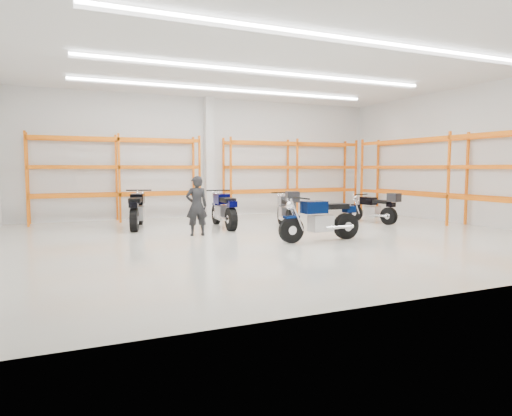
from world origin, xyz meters
name	(u,v)px	position (x,y,z in m)	size (l,w,h in m)	color
ground	(276,237)	(0.00, 0.00, 0.00)	(14.00, 14.00, 0.00)	beige
room_shell	(277,113)	(0.00, 0.03, 3.28)	(14.02, 12.02, 4.51)	silver
motorcycle_main	(323,220)	(0.82, -1.01, 0.53)	(2.28, 0.76, 1.12)	black
motorcycle_back_a	(137,211)	(-3.13, 3.26, 0.54)	(0.99, 2.32, 1.16)	black
motorcycle_back_b	(224,210)	(-0.64, 2.36, 0.54)	(0.78, 2.34, 1.15)	black
motorcycle_back_c	(287,210)	(1.11, 1.54, 0.56)	(0.98, 2.24, 1.17)	black
motorcycle_back_d	(376,208)	(4.40, 1.43, 0.50)	(0.84, 2.00, 1.04)	black
standing_man	(197,206)	(-1.87, 1.13, 0.82)	(0.59, 0.39, 1.63)	black
structural_column	(209,157)	(0.00, 5.82, 2.25)	(0.32, 0.32, 4.50)	white
pallet_racking_back_left	(118,170)	(-3.40, 5.48, 1.79)	(5.67, 0.87, 3.00)	orange
pallet_racking_back_right	(292,169)	(3.40, 5.48, 1.79)	(5.67, 0.87, 3.00)	orange
pallet_racking_side	(458,169)	(6.48, 0.00, 1.81)	(0.87, 9.07, 3.00)	orange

